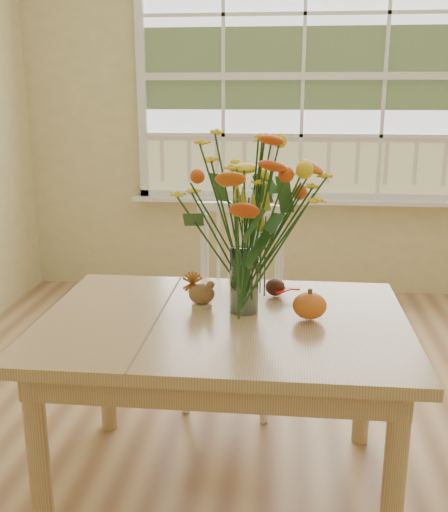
# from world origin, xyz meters

# --- Properties ---
(floor) EXTENTS (4.00, 4.50, 0.01)m
(floor) POSITION_xyz_m (0.00, 0.00, -0.01)
(floor) COLOR #986C49
(floor) RESTS_ON ground
(wall_back) EXTENTS (4.00, 0.02, 2.70)m
(wall_back) POSITION_xyz_m (0.00, 2.25, 1.35)
(wall_back) COLOR #CEC284
(wall_back) RESTS_ON floor
(window) EXTENTS (2.42, 0.12, 1.74)m
(window) POSITION_xyz_m (0.00, 2.21, 1.53)
(window) COLOR silver
(window) RESTS_ON wall_back
(dining_table) EXTENTS (1.28, 0.92, 0.69)m
(dining_table) POSITION_xyz_m (-0.30, -0.15, 0.59)
(dining_table) COLOR tan
(dining_table) RESTS_ON floor
(windsor_chair) EXTENTS (0.48, 0.47, 0.92)m
(windsor_chair) POSITION_xyz_m (-0.31, 0.60, 0.52)
(windsor_chair) COLOR white
(windsor_chair) RESTS_ON floor
(flower_vase) EXTENTS (0.49, 0.49, 0.58)m
(flower_vase) POSITION_xyz_m (-0.23, -0.07, 1.03)
(flower_vase) COLOR white
(flower_vase) RESTS_ON dining_table
(pumpkin) EXTENTS (0.12, 0.12, 0.09)m
(pumpkin) POSITION_xyz_m (-0.00, -0.13, 0.73)
(pumpkin) COLOR orange
(pumpkin) RESTS_ON dining_table
(turkey_figurine) EXTENTS (0.10, 0.08, 0.12)m
(turkey_figurine) POSITION_xyz_m (-0.39, -0.04, 0.73)
(turkey_figurine) COLOR #CCB78C
(turkey_figurine) RESTS_ON dining_table
(dark_gourd) EXTENTS (0.13, 0.09, 0.07)m
(dark_gourd) POSITION_xyz_m (-0.13, 0.10, 0.72)
(dark_gourd) COLOR #38160F
(dark_gourd) RESTS_ON dining_table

